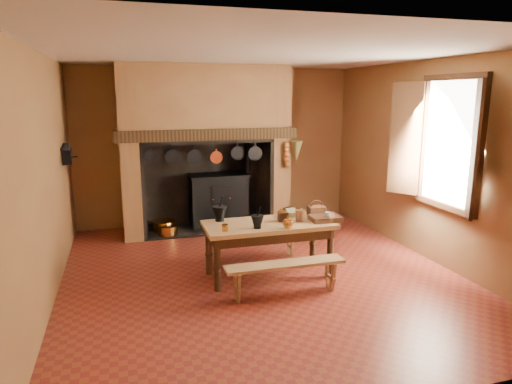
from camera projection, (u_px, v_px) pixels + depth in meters
floor at (261, 274)px, 6.00m from camera, size 5.50×5.50×0.00m
ceiling at (261, 53)px, 5.41m from camera, size 5.50×5.50×0.00m
back_wall at (217, 146)px, 8.29m from camera, size 5.00×0.02×2.80m
wall_left at (44, 180)px, 5.02m from camera, size 0.02×5.50×2.80m
wall_right at (431, 161)px, 6.40m from camera, size 0.02×5.50×2.80m
wall_front at (378, 232)px, 3.13m from camera, size 5.00×0.02×2.80m
chimney_breast at (204, 125)px, 7.70m from camera, size 2.95×0.96×2.80m
iron_range at (219, 199)px, 8.18m from camera, size 1.12×0.55×1.60m
hearth_pans at (164, 228)px, 7.77m from camera, size 0.51×0.62×0.20m
hanging_pans at (208, 156)px, 7.32m from camera, size 1.92×0.29×0.27m
onion_string at (287, 155)px, 7.68m from camera, size 0.12×0.10×0.46m
herb_bunch at (297, 151)px, 7.72m from camera, size 0.20×0.20×0.35m
window at (443, 143)px, 5.92m from camera, size 0.39×1.75×1.76m
wall_coffee_mill at (66, 152)px, 6.47m from camera, size 0.23×0.16×0.31m
work_table at (269, 231)px, 5.84m from camera, size 1.66×0.74×0.72m
bench_front at (285, 271)px, 5.33m from camera, size 1.43×0.25×0.40m
bench_back at (255, 241)px, 6.50m from camera, size 1.32×0.23×0.37m
mortar_large at (220, 213)px, 5.87m from camera, size 0.20×0.20×0.34m
mortar_small at (257, 221)px, 5.56m from camera, size 0.16×0.16×0.27m
coffee_grinder at (283, 216)px, 5.88m from camera, size 0.18×0.14×0.19m
brass_mug_a at (225, 228)px, 5.45m from camera, size 0.08×0.08×0.09m
brass_mug_b at (298, 211)px, 6.22m from camera, size 0.09×0.09×0.08m
mixing_bowl at (293, 213)px, 6.17m from camera, size 0.37×0.37×0.07m
stoneware_crock at (300, 216)px, 5.87m from camera, size 0.13×0.13×0.15m
glass_jar at (328, 217)px, 5.83m from camera, size 0.09×0.09×0.13m
wicker_basket at (316, 210)px, 6.16m from camera, size 0.23×0.17×0.21m
wooden_tray at (325, 218)px, 5.90m from camera, size 0.40×0.29×0.07m
brass_cup at (288, 224)px, 5.58m from camera, size 0.15×0.15×0.10m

